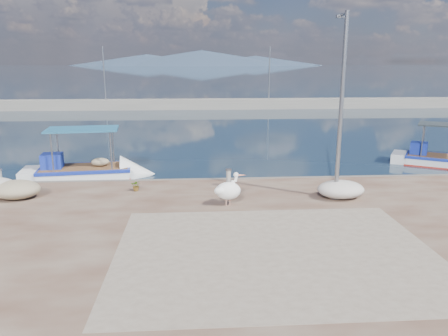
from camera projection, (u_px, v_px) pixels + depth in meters
ground at (231, 230)px, 15.26m from camera, size 1400.00×1400.00×0.00m
quay at (254, 323)px, 9.39m from camera, size 44.00×22.00×0.50m
quay_patch at (275, 252)px, 12.30m from camera, size 9.00×7.00×0.01m
breakwater at (204, 104)px, 53.89m from camera, size 120.00×2.20×7.50m
mountains at (198, 59)px, 643.24m from camera, size 370.00×280.00×22.00m
boat_left at (84, 174)px, 21.89m from camera, size 6.36×2.71×2.97m
boat_right at (444, 162)px, 24.54m from camera, size 5.89×4.57×2.76m
pelican at (229, 190)px, 16.19m from camera, size 1.28×0.92×1.23m
lamp_post at (341, 114)px, 16.40m from camera, size 0.44×0.96×7.00m
bollard_near at (229, 177)px, 18.67m from camera, size 0.26×0.26×0.78m
bollard_far at (0, 176)px, 18.88m from camera, size 0.24×0.24×0.72m
potted_plant at (136, 186)px, 18.07m from camera, size 0.43×0.38×0.45m
net_pile_d at (341, 189)px, 17.12m from camera, size 1.84×1.38×0.69m
net_pile_b at (16, 190)px, 17.05m from camera, size 1.84×1.43×0.71m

